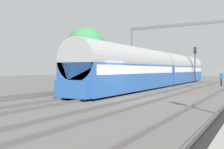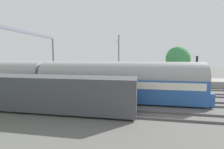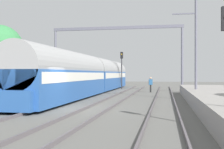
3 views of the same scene
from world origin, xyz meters
name	(u,v)px [view 2 (image 2 of 3)]	position (x,y,z in m)	size (l,w,h in m)	color
ground	(170,98)	(0.00, 0.00, 0.00)	(120.00, 120.00, 0.00)	#605F5B
track_far_west	(185,117)	(-5.81, 0.00, 0.08)	(1.52, 60.00, 0.16)	#5A5357
track_west	(174,103)	(-1.94, 0.00, 0.08)	(1.52, 60.00, 0.16)	#5A5357
track_east	(167,94)	(1.94, 0.00, 0.08)	(1.52, 60.00, 0.16)	#5A5357
track_far_east	(163,88)	(5.81, 0.00, 0.08)	(1.52, 60.00, 0.16)	#5A5357
platform	(148,81)	(9.63, 2.00, 0.45)	(4.40, 28.00, 0.90)	gray
passenger_train	(45,80)	(-1.94, 13.56, 1.97)	(2.93, 32.85, 3.82)	#28569E
freight_car	(57,93)	(-5.81, 9.98, 1.47)	(2.80, 13.00, 2.70)	#47474C
person_crossing	(52,80)	(4.24, 16.31, 1.03)	(0.44, 0.33, 1.73)	black
railway_signal_near	(197,67)	(8.10, -5.04, 2.98)	(0.36, 0.30, 4.62)	#2D2D33
catenary_gantry	(19,45)	(0.00, 18.08, 5.87)	(16.02, 0.28, 7.86)	slate
catenary_pole_east_mid	(119,59)	(8.16, 6.76, 4.15)	(1.90, 0.20, 8.00)	slate
tree_east_background	(178,58)	(15.22, -3.87, 4.23)	(4.60, 4.60, 6.55)	#4C3826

